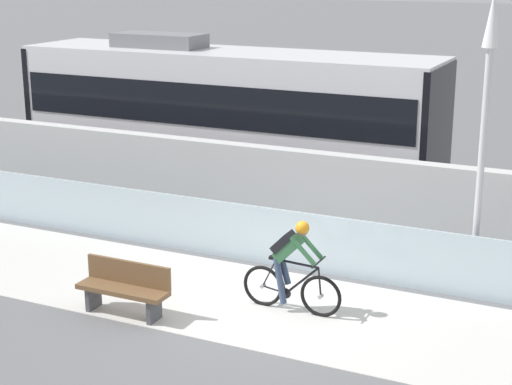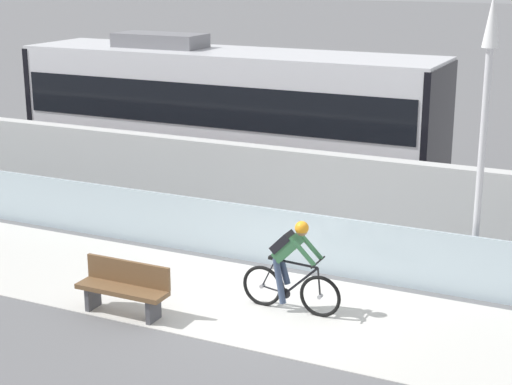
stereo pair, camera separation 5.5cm
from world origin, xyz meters
TOP-DOWN VIEW (x-y plane):
  - ground_plane at (0.00, 0.00)m, footprint 200.00×200.00m
  - bike_path_deck at (0.00, 0.00)m, footprint 32.00×3.20m
  - glass_parapet at (0.00, 1.85)m, footprint 32.00×0.05m
  - concrete_barrier_wall at (0.00, 3.65)m, footprint 32.00×0.36m
  - tram_rail_near at (0.00, 6.13)m, footprint 32.00×0.08m
  - tram_rail_far at (0.00, 7.57)m, footprint 32.00×0.08m
  - tram at (-4.36, 6.85)m, footprint 11.06×2.54m
  - cyclist_on_bike at (0.37, -0.00)m, footprint 1.77×0.58m
  - lamp_post_antenna at (2.95, 2.15)m, footprint 0.28×0.28m
  - bench at (-2.06, -1.29)m, footprint 1.60×0.45m

SIDE VIEW (x-z plane):
  - ground_plane at x=0.00m, z-range 0.00..0.00m
  - tram_rail_near at x=0.00m, z-range 0.00..0.01m
  - tram_rail_far at x=0.00m, z-range 0.00..0.01m
  - bike_path_deck at x=0.00m, z-range 0.00..0.01m
  - bench at x=-2.06m, z-range 0.03..0.92m
  - glass_parapet at x=0.00m, z-range 0.00..1.14m
  - cyclist_on_bike at x=0.37m, z-range -0.01..1.60m
  - concrete_barrier_wall at x=0.00m, z-range 0.00..1.87m
  - tram at x=-4.36m, z-range -0.01..3.80m
  - lamp_post_antenna at x=2.95m, z-range 0.69..5.89m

